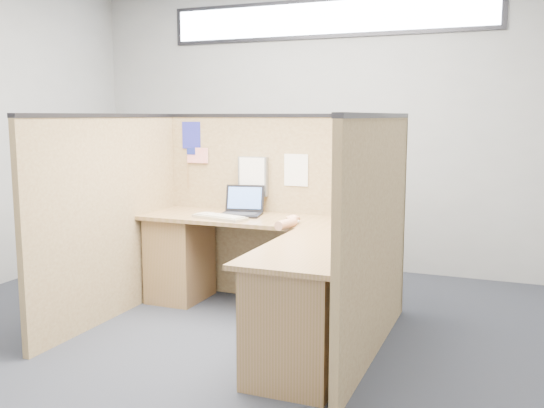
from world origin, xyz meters
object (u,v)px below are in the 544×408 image
at_px(l_desk, 266,275).
at_px(keyboard, 220,217).
at_px(laptop, 244,208).
at_px(mouse, 293,221).

bearing_deg(l_desk, keyboard, 154.42).
distance_m(l_desk, laptop, 0.74).
distance_m(keyboard, mouse, 0.60).
bearing_deg(mouse, laptop, 153.98).
xyz_separation_m(l_desk, keyboard, (-0.48, 0.23, 0.35)).
distance_m(laptop, mouse, 0.57).
xyz_separation_m(laptop, keyboard, (-0.09, -0.26, -0.04)).
height_order(l_desk, mouse, mouse).
bearing_deg(laptop, keyboard, -120.54).
bearing_deg(keyboard, mouse, 15.55).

